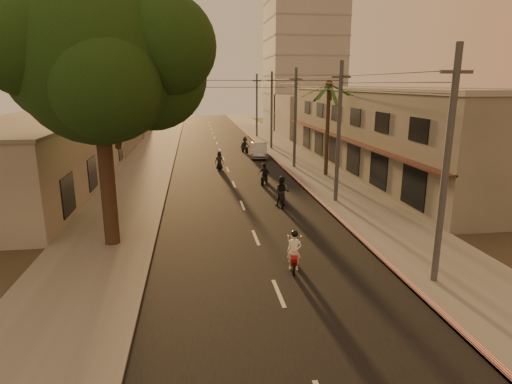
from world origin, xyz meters
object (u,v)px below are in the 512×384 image
palm_tree (329,90)px  broadleaf_tree (107,63)px  scooter_far_b (245,145)px  scooter_mid_a (282,192)px  parked_car (259,150)px  scooter_mid_b (264,175)px  scooter_far_a (219,161)px  scooter_red (294,252)px

palm_tree → broadleaf_tree: bearing=-136.5°
broadleaf_tree → scooter_far_b: bearing=71.1°
scooter_mid_a → parked_car: (1.31, 18.56, -0.13)m
palm_tree → scooter_mid_b: (-5.65, -2.33, -6.37)m
palm_tree → scooter_far_b: (-5.28, 13.47, -6.30)m
scooter_far_a → scooter_far_b: (3.46, 9.34, 0.08)m
palm_tree → scooter_far_b: size_ratio=4.43×
scooter_mid_b → parked_car: size_ratio=0.35×
scooter_far_a → broadleaf_tree: bearing=-105.0°
broadleaf_tree → scooter_mid_b: broadleaf_tree is taller
palm_tree → parked_car: size_ratio=1.70×
scooter_mid_a → scooter_far_a: scooter_mid_a is taller
palm_tree → parked_car: 12.67m
scooter_mid_a → palm_tree: bearing=67.3°
scooter_far_a → parked_car: bearing=55.9°
scooter_mid_b → broadleaf_tree: bearing=-103.7°
palm_tree → scooter_far_a: 11.58m
scooter_mid_a → parked_car: size_ratio=0.41×
broadleaf_tree → scooter_mid_a: size_ratio=6.08×
scooter_far_b → parked_car: bearing=-86.9°
scooter_far_b → scooter_mid_a: bearing=-105.4°
parked_car → scooter_far_b: bearing=115.9°
scooter_mid_a → scooter_far_b: scooter_mid_a is taller
scooter_far_b → scooter_red: bearing=-107.9°
scooter_far_b → palm_tree: bearing=-83.4°
broadleaf_tree → palm_tree: size_ratio=1.48×
broadleaf_tree → scooter_far_b: 29.87m
palm_tree → scooter_mid_b: size_ratio=4.81×
scooter_mid_b → parked_car: (1.46, 12.44, -0.01)m
broadleaf_tree → palm_tree: broadleaf_tree is taller
palm_tree → parked_car: palm_tree is taller
broadleaf_tree → scooter_far_a: (5.88, 17.99, -7.71)m
palm_tree → scooter_far_b: palm_tree is taller
scooter_red → scooter_mid_b: 15.71m
scooter_mid_a → scooter_red: bearing=-88.3°
scooter_mid_a → parked_car: bearing=96.3°
broadleaf_tree → scooter_mid_a: (9.11, 5.41, -7.58)m
palm_tree → scooter_mid_a: size_ratio=4.12×
palm_tree → scooter_far_b: 15.78m
scooter_far_b → parked_car: scooter_far_b is taller
broadleaf_tree → scooter_mid_b: bearing=52.1°
scooter_mid_a → scooter_mid_b: 6.12m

